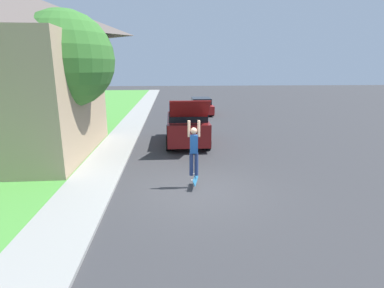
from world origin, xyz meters
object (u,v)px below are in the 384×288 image
at_px(suv_parked, 187,124).
at_px(skateboarder, 194,148).
at_px(car_down_street, 201,106).
at_px(skateboard, 195,179).
at_px(lawn_tree_near, 66,60).

relative_size(suv_parked, skateboarder, 2.83).
relative_size(car_down_street, skateboard, 5.97).
height_order(suv_parked, car_down_street, suv_parked).
height_order(car_down_street, skateboard, car_down_street).
relative_size(lawn_tree_near, skateboarder, 3.31).
distance_m(skateboarder, skateboard, 1.10).
bearing_deg(car_down_street, lawn_tree_near, -117.53).
relative_size(lawn_tree_near, suv_parked, 1.17).
distance_m(suv_parked, car_down_street, 10.81).
bearing_deg(skateboarder, suv_parked, 89.01).
xyz_separation_m(suv_parked, skateboard, (-0.06, -6.25, -0.75)).
height_order(lawn_tree_near, skateboard, lawn_tree_near).
bearing_deg(skateboard, car_down_street, 83.56).
bearing_deg(skateboard, skateboarder, 171.40).
height_order(suv_parked, skateboarder, suv_parked).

